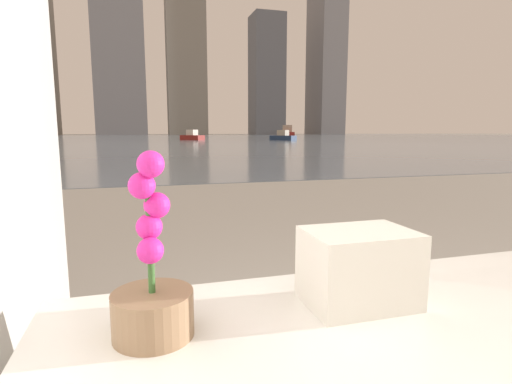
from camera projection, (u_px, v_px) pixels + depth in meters
potted_orchid at (152, 291)px, 0.71m from camera, size 0.15×0.15×0.33m
towel_stack at (359, 267)px, 0.85m from camera, size 0.22×0.16×0.16m
harbor_water at (144, 138)px, 59.13m from camera, size 180.00×110.00×0.01m
harbor_boat_0 at (283, 137)px, 41.55m from camera, size 2.35×2.93×1.07m
harbor_boat_1 at (287, 133)px, 56.52m from camera, size 2.95×5.12×1.82m
harbor_boat_4 at (192, 136)px, 43.22m from camera, size 2.50×3.03×1.11m
skyline_tower_1 at (25, 10)px, 100.16m from camera, size 11.70×9.85×62.41m
skyline_tower_2 at (120, 65)px, 108.12m from camera, size 13.32×9.47×37.45m
skyline_tower_3 at (186, 49)px, 112.30m from camera, size 10.94×6.24×48.11m
skyline_tower_4 at (267, 76)px, 119.91m from camera, size 9.14×9.47×35.01m
skyline_tower_5 at (327, 31)px, 123.14m from camera, size 8.05×12.96×63.47m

